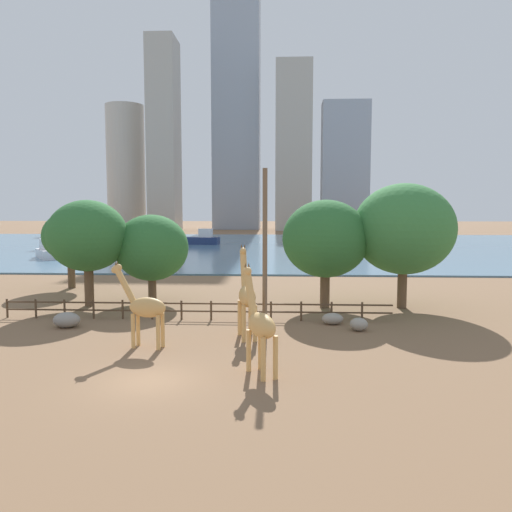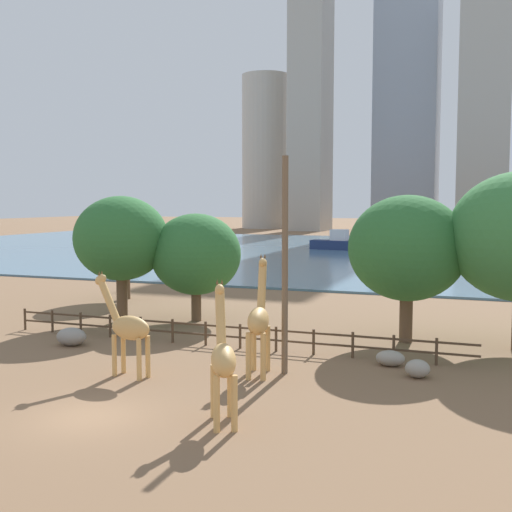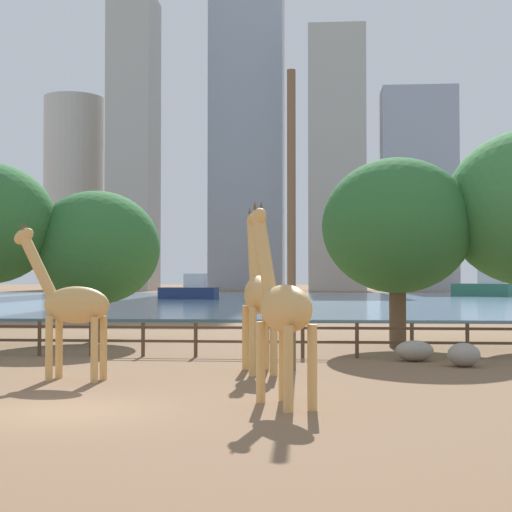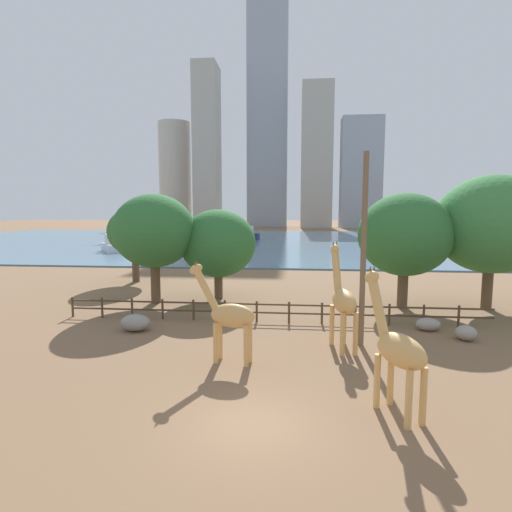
{
  "view_description": "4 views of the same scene",
  "coord_description": "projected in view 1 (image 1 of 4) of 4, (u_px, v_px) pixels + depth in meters",
  "views": [
    {
      "loc": [
        5.66,
        -20.68,
        7.43
      ],
      "look_at": [
        3.57,
        21.57,
        3.42
      ],
      "focal_mm": 35.0,
      "sensor_mm": 36.0,
      "label": 1
    },
    {
      "loc": [
        13.53,
        -18.91,
        7.72
      ],
      "look_at": [
        -0.95,
        19.68,
        4.23
      ],
      "focal_mm": 45.0,
      "sensor_mm": 36.0,
      "label": 2
    },
    {
      "loc": [
        5.57,
        -17.18,
        3.01
      ],
      "look_at": [
        1.19,
        39.19,
        4.5
      ],
      "focal_mm": 55.0,
      "sensor_mm": 36.0,
      "label": 3
    },
    {
      "loc": [
        1.3,
        -12.1,
        6.87
      ],
      "look_at": [
        -2.43,
        26.76,
        2.43
      ],
      "focal_mm": 28.0,
      "sensor_mm": 36.0,
      "label": 4
    }
  ],
  "objects": [
    {
      "name": "ground_plane",
      "position": [
        253.0,
        246.0,
        101.09
      ],
      "size": [
        400.0,
        400.0,
        0.0
      ],
      "primitive_type": "plane",
      "color": "brown"
    },
    {
      "name": "harbor_water",
      "position": [
        252.0,
        246.0,
        98.1
      ],
      "size": [
        180.0,
        86.0,
        0.2
      ],
      "primitive_type": "cube",
      "color": "slate",
      "rests_on": "ground"
    },
    {
      "name": "giraffe_tall",
      "position": [
        144.0,
        307.0,
        26.61
      ],
      "size": [
        3.23,
        1.19,
        4.63
      ],
      "rotation": [
        0.0,
        0.0,
        2.96
      ],
      "color": "tan",
      "rests_on": "ground"
    },
    {
      "name": "giraffe_companion",
      "position": [
        260.0,
        324.0,
        22.27
      ],
      "size": [
        1.97,
        2.96,
        4.92
      ],
      "rotation": [
        0.0,
        0.0,
        2.06
      ],
      "color": "tan",
      "rests_on": "ground"
    },
    {
      "name": "giraffe_young",
      "position": [
        247.0,
        295.0,
        28.65
      ],
      "size": [
        1.4,
        3.24,
        5.33
      ],
      "rotation": [
        0.0,
        0.0,
        1.79
      ],
      "color": "tan",
      "rests_on": "ground"
    },
    {
      "name": "utility_pole",
      "position": [
        265.0,
        253.0,
        28.95
      ],
      "size": [
        0.28,
        0.28,
        9.75
      ],
      "primitive_type": "cylinder",
      "color": "brown",
      "rests_on": "ground"
    },
    {
      "name": "boulder_near_fence",
      "position": [
        359.0,
        324.0,
        30.44
      ],
      "size": [
        1.08,
        1.07,
        0.8
      ],
      "primitive_type": "ellipsoid",
      "color": "gray",
      "rests_on": "ground"
    },
    {
      "name": "boulder_by_pole",
      "position": [
        333.0,
        319.0,
        32.1
      ],
      "size": [
        1.36,
        0.99,
        0.74
      ],
      "primitive_type": "ellipsoid",
      "color": "gray",
      "rests_on": "ground"
    },
    {
      "name": "boulder_small",
      "position": [
        67.0,
        320.0,
        31.26
      ],
      "size": [
        1.68,
        1.29,
        0.97
      ],
      "primitive_type": "ellipsoid",
      "color": "gray",
      "rests_on": "ground"
    },
    {
      "name": "enclosure_fence",
      "position": [
        189.0,
        309.0,
        33.42
      ],
      "size": [
        26.12,
        0.14,
        1.3
      ],
      "color": "#4C3826",
      "rests_on": "ground"
    },
    {
      "name": "tree_left_large",
      "position": [
        151.0,
        248.0,
        39.55
      ],
      "size": [
        5.84,
        5.84,
        6.98
      ],
      "color": "brown",
      "rests_on": "ground"
    },
    {
      "name": "tree_center_broad",
      "position": [
        70.0,
        237.0,
        46.49
      ],
      "size": [
        5.07,
        5.07,
        7.16
      ],
      "color": "brown",
      "rests_on": "ground"
    },
    {
      "name": "tree_right_tall",
      "position": [
        404.0,
        229.0,
        36.94
      ],
      "size": [
        7.49,
        7.49,
        9.31
      ],
      "color": "brown",
      "rests_on": "ground"
    },
    {
      "name": "tree_left_small",
      "position": [
        326.0,
        239.0,
        37.18
      ],
      "size": [
        6.44,
        6.44,
        8.11
      ],
      "color": "brown",
      "rests_on": "ground"
    },
    {
      "name": "tree_right_small",
      "position": [
        88.0,
        236.0,
        37.86
      ],
      "size": [
        6.03,
        6.03,
        8.1
      ],
      "color": "brown",
      "rests_on": "ground"
    },
    {
      "name": "boat_ferry",
      "position": [
        202.0,
        239.0,
        101.71
      ],
      "size": [
        7.52,
        3.49,
        3.19
      ],
      "rotation": [
        0.0,
        0.0,
        3.02
      ],
      "color": "navy",
      "rests_on": "harbor_water"
    },
    {
      "name": "boat_sailboat",
      "position": [
        383.0,
        234.0,
        117.55
      ],
      "size": [
        9.0,
        8.09,
        3.93
      ],
      "rotation": [
        0.0,
        0.0,
        2.47
      ],
      "color": "#337259",
      "rests_on": "harbor_water"
    },
    {
      "name": "boat_tug",
      "position": [
        47.0,
        252.0,
        73.12
      ],
      "size": [
        5.66,
        6.59,
        2.84
      ],
      "rotation": [
        0.0,
        0.0,
        5.34
      ],
      "color": "silver",
      "rests_on": "harbor_water"
    },
    {
      "name": "skyline_tower_needle",
      "position": [
        237.0,
        90.0,
        180.05
      ],
      "size": [
        16.7,
        14.59,
        100.16
      ],
      "primitive_type": "cube",
      "color": "#939EAD",
      "rests_on": "ground"
    },
    {
      "name": "skyline_block_central",
      "position": [
        126.0,
        168.0,
        180.06
      ],
      "size": [
        13.63,
        13.63,
        44.34
      ],
      "primitive_type": "cylinder",
      "color": "#B7B2A8",
      "rests_on": "ground"
    },
    {
      "name": "skyline_tower_glass",
      "position": [
        345.0,
        167.0,
        169.8
      ],
      "size": [
        15.8,
        9.08,
        43.37
      ],
      "primitive_type": "cube",
      "color": "#939EAD",
      "rests_on": "ground"
    },
    {
      "name": "skyline_block_left",
      "position": [
        293.0,
        147.0,
        170.84
      ],
      "size": [
        12.24,
        11.56,
        56.86
      ],
      "primitive_type": "cube",
      "color": "#ADA89E",
      "rests_on": "ground"
    },
    {
      "name": "skyline_block_right",
      "position": [
        164.0,
        136.0,
        168.69
      ],
      "size": [
        9.24,
        13.38,
        64.05
      ],
      "primitive_type": "cube",
      "color": "#ADA89E",
      "rests_on": "ground"
    }
  ]
}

